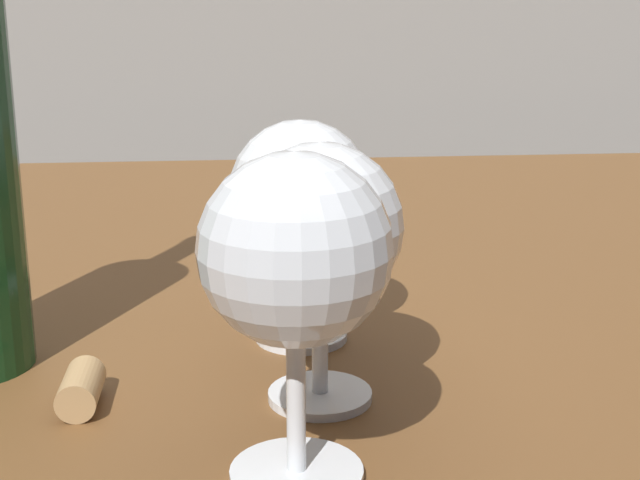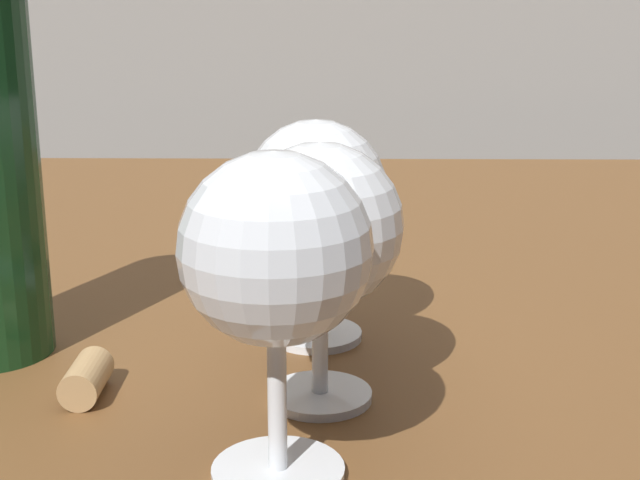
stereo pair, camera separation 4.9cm
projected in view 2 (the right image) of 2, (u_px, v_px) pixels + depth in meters
dining_table at (383, 372)px, 0.80m from camera, size 1.13×0.93×0.76m
wine_glass_cabernet at (275, 256)px, 0.41m from camera, size 0.09×0.09×0.16m
wine_glass_chardonnay at (320, 230)px, 0.49m from camera, size 0.09×0.09×0.15m
wine_glass_port at (316, 195)px, 0.58m from camera, size 0.09×0.09×0.14m
cork at (86, 378)px, 0.52m from camera, size 0.02×0.04×0.02m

